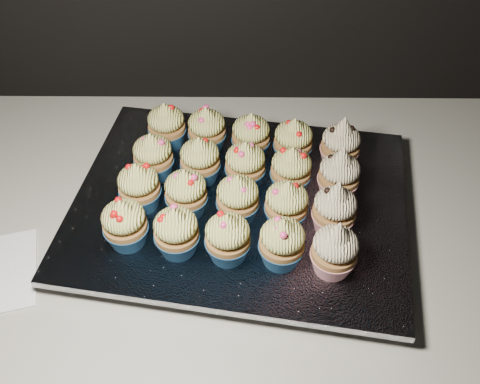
# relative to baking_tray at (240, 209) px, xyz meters

# --- Properties ---
(cabinet) EXTENTS (2.40, 0.60, 0.86)m
(cabinet) POSITION_rel_baking_tray_xyz_m (0.10, 0.01, -0.48)
(cabinet) COLOR black
(cabinet) RESTS_ON ground
(worktop) EXTENTS (2.44, 0.64, 0.04)m
(worktop) POSITION_rel_baking_tray_xyz_m (0.10, 0.01, -0.03)
(worktop) COLOR beige
(worktop) RESTS_ON cabinet
(baking_tray) EXTENTS (0.51, 0.42, 0.02)m
(baking_tray) POSITION_rel_baking_tray_xyz_m (0.00, 0.00, 0.00)
(baking_tray) COLOR black
(baking_tray) RESTS_ON worktop
(foil_lining) EXTENTS (0.56, 0.47, 0.01)m
(foil_lining) POSITION_rel_baking_tray_xyz_m (0.00, 0.00, 0.02)
(foil_lining) COLOR silver
(foil_lining) RESTS_ON baking_tray
(cupcake_0) EXTENTS (0.06, 0.06, 0.08)m
(cupcake_0) POSITION_rel_baking_tray_xyz_m (-0.16, -0.08, 0.06)
(cupcake_0) COLOR navy
(cupcake_0) RESTS_ON foil_lining
(cupcake_1) EXTENTS (0.06, 0.06, 0.08)m
(cupcake_1) POSITION_rel_baking_tray_xyz_m (-0.09, -0.10, 0.06)
(cupcake_1) COLOR navy
(cupcake_1) RESTS_ON foil_lining
(cupcake_2) EXTENTS (0.06, 0.06, 0.08)m
(cupcake_2) POSITION_rel_baking_tray_xyz_m (-0.02, -0.11, 0.06)
(cupcake_2) COLOR navy
(cupcake_2) RESTS_ON foil_lining
(cupcake_3) EXTENTS (0.06, 0.06, 0.08)m
(cupcake_3) POSITION_rel_baking_tray_xyz_m (0.06, -0.11, 0.06)
(cupcake_3) COLOR navy
(cupcake_3) RESTS_ON foil_lining
(cupcake_4) EXTENTS (0.06, 0.06, 0.10)m
(cupcake_4) POSITION_rel_baking_tray_xyz_m (0.13, -0.13, 0.06)
(cupcake_4) COLOR #AB1729
(cupcake_4) RESTS_ON foil_lining
(cupcake_5) EXTENTS (0.06, 0.06, 0.08)m
(cupcake_5) POSITION_rel_baking_tray_xyz_m (-0.15, -0.01, 0.06)
(cupcake_5) COLOR navy
(cupcake_5) RESTS_ON foil_lining
(cupcake_6) EXTENTS (0.06, 0.06, 0.08)m
(cupcake_6) POSITION_rel_baking_tray_xyz_m (-0.08, -0.02, 0.06)
(cupcake_6) COLOR navy
(cupcake_6) RESTS_ON foil_lining
(cupcake_7) EXTENTS (0.06, 0.06, 0.08)m
(cupcake_7) POSITION_rel_baking_tray_xyz_m (-0.00, -0.03, 0.06)
(cupcake_7) COLOR navy
(cupcake_7) RESTS_ON foil_lining
(cupcake_8) EXTENTS (0.06, 0.06, 0.08)m
(cupcake_8) POSITION_rel_baking_tray_xyz_m (0.07, -0.05, 0.06)
(cupcake_8) COLOR navy
(cupcake_8) RESTS_ON foil_lining
(cupcake_9) EXTENTS (0.06, 0.06, 0.10)m
(cupcake_9) POSITION_rel_baking_tray_xyz_m (0.13, -0.06, 0.06)
(cupcake_9) COLOR #AB1729
(cupcake_9) RESTS_ON foil_lining
(cupcake_10) EXTENTS (0.06, 0.06, 0.08)m
(cupcake_10) POSITION_rel_baking_tray_xyz_m (-0.14, 0.05, 0.06)
(cupcake_10) COLOR navy
(cupcake_10) RESTS_ON foil_lining
(cupcake_11) EXTENTS (0.06, 0.06, 0.08)m
(cupcake_11) POSITION_rel_baking_tray_xyz_m (-0.06, 0.05, 0.06)
(cupcake_11) COLOR navy
(cupcake_11) RESTS_ON foil_lining
(cupcake_12) EXTENTS (0.06, 0.06, 0.08)m
(cupcake_12) POSITION_rel_baking_tray_xyz_m (0.01, 0.04, 0.06)
(cupcake_12) COLOR navy
(cupcake_12) RESTS_ON foil_lining
(cupcake_13) EXTENTS (0.06, 0.06, 0.08)m
(cupcake_13) POSITION_rel_baking_tray_xyz_m (0.08, 0.03, 0.06)
(cupcake_13) COLOR navy
(cupcake_13) RESTS_ON foil_lining
(cupcake_14) EXTENTS (0.06, 0.06, 0.10)m
(cupcake_14) POSITION_rel_baking_tray_xyz_m (0.15, 0.01, 0.06)
(cupcake_14) COLOR #AB1729
(cupcake_14) RESTS_ON foil_lining
(cupcake_15) EXTENTS (0.06, 0.06, 0.08)m
(cupcake_15) POSITION_rel_baking_tray_xyz_m (-0.12, 0.13, 0.06)
(cupcake_15) COLOR navy
(cupcake_15) RESTS_ON foil_lining
(cupcake_16) EXTENTS (0.06, 0.06, 0.08)m
(cupcake_16) POSITION_rel_baking_tray_xyz_m (-0.06, 0.12, 0.06)
(cupcake_16) COLOR navy
(cupcake_16) RESTS_ON foil_lining
(cupcake_17) EXTENTS (0.06, 0.06, 0.08)m
(cupcake_17) POSITION_rel_baking_tray_xyz_m (0.02, 0.10, 0.06)
(cupcake_17) COLOR navy
(cupcake_17) RESTS_ON foil_lining
(cupcake_18) EXTENTS (0.06, 0.06, 0.08)m
(cupcake_18) POSITION_rel_baking_tray_xyz_m (0.08, 0.09, 0.06)
(cupcake_18) COLOR navy
(cupcake_18) RESTS_ON foil_lining
(cupcake_19) EXTENTS (0.06, 0.06, 0.10)m
(cupcake_19) POSITION_rel_baking_tray_xyz_m (0.16, 0.08, 0.06)
(cupcake_19) COLOR #AB1729
(cupcake_19) RESTS_ON foil_lining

